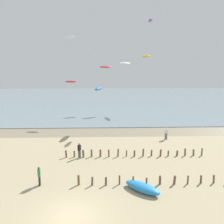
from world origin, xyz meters
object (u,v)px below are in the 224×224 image
kite_aloft_3 (105,67)px  kite_aloft_2 (150,20)px  grounded_kite (142,187)px  kite_aloft_6 (125,63)px  person_by_waterline (166,133)px  kite_aloft_7 (99,89)px  person_mid_beach (79,150)px  kite_aloft_5 (146,56)px  person_nearest_camera (39,175)px  kite_aloft_0 (71,82)px  kite_aloft_4 (70,37)px

kite_aloft_3 → kite_aloft_2: bearing=111.6°
grounded_kite → kite_aloft_6: kite_aloft_6 is taller
person_by_waterline → kite_aloft_7: size_ratio=0.55×
person_mid_beach → kite_aloft_3: size_ratio=0.63×
person_mid_beach → kite_aloft_3: 29.70m
person_by_waterline → kite_aloft_5: kite_aloft_5 is taller
person_mid_beach → kite_aloft_6: bearing=75.3°
kite_aloft_2 → kite_aloft_3: bearing=-127.2°
person_nearest_camera → kite_aloft_0: size_ratio=0.82×
kite_aloft_0 → kite_aloft_4: 9.62m
person_by_waterline → kite_aloft_6: size_ratio=0.55×
kite_aloft_2 → kite_aloft_7: 16.23m
person_mid_beach → kite_aloft_7: 13.54m
kite_aloft_7 → kite_aloft_0: bearing=60.7°
person_nearest_camera → kite_aloft_7: bearing=75.6°
kite_aloft_3 → kite_aloft_6: bearing=162.9°
person_mid_beach → grounded_kite: 9.45m
person_nearest_camera → grounded_kite: (8.70, -1.23, -0.60)m
grounded_kite → kite_aloft_4: (-9.48, 28.94, 15.23)m
grounded_kite → kite_aloft_7: kite_aloft_7 is taller
person_by_waterline → grounded_kite: person_by_waterline is taller
person_by_waterline → kite_aloft_6: (-4.03, 21.98, 9.82)m
grounded_kite → kite_aloft_4: kite_aloft_4 is taller
person_by_waterline → kite_aloft_3: bearing=111.0°
person_by_waterline → kite_aloft_0: 18.86m
kite_aloft_2 → kite_aloft_5: kite_aloft_2 is taller
kite_aloft_5 → kite_aloft_7: (-10.32, -16.43, -5.71)m
person_nearest_camera → kite_aloft_2: size_ratio=0.72×
grounded_kite → person_nearest_camera: bearing=-146.0°
kite_aloft_2 → kite_aloft_5: bearing=-174.7°
kite_aloft_0 → kite_aloft_7: kite_aloft_0 is taller
person_mid_beach → kite_aloft_2: (11.15, 18.85, 17.23)m
kite_aloft_0 → kite_aloft_7: bearing=-29.8°
person_nearest_camera → kite_aloft_4: (-0.78, 27.71, 14.63)m
person_by_waterline → kite_aloft_7: kite_aloft_7 is taller
person_by_waterline → kite_aloft_4: bearing=134.6°
kite_aloft_6 → kite_aloft_7: 17.57m
grounded_kite → kite_aloft_7: size_ratio=1.03×
kite_aloft_3 → kite_aloft_6: size_ratio=0.87×
kite_aloft_3 → kite_aloft_4: (-6.64, -6.53, 5.60)m
person_by_waterline → grounded_kite: bearing=-112.1°
person_mid_beach → kite_aloft_0: (-3.07, 16.43, 6.54)m
kite_aloft_2 → kite_aloft_6: 12.57m
grounded_kite → kite_aloft_4: bearing=150.2°
person_nearest_camera → grounded_kite: size_ratio=0.53×
person_nearest_camera → kite_aloft_2: kite_aloft_2 is taller
person_nearest_camera → kite_aloft_3: (5.86, 34.24, 9.04)m
grounded_kite → kite_aloft_7: bearing=143.7°
person_nearest_camera → kite_aloft_5: (15.03, 34.70, 11.40)m
person_nearest_camera → kite_aloft_0: (-0.28, 22.55, 6.54)m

